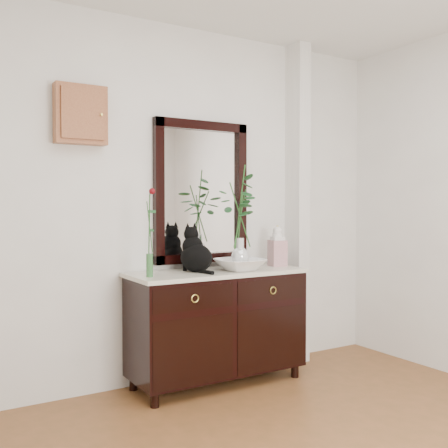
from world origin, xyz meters
TOP-DOWN VIEW (x-y plane):
  - wall_back at (0.00, 1.98)m, footprint 3.60×0.04m
  - pilaster at (1.00, 1.90)m, footprint 0.12×0.20m
  - sideboard at (0.10, 1.73)m, footprint 1.33×0.52m
  - wall_mirror at (0.10, 1.97)m, footprint 0.80×0.06m
  - key_cabinet at (-0.85, 1.94)m, footprint 0.35×0.10m
  - cat at (-0.07, 1.75)m, footprint 0.28×0.32m
  - lotus_bowl at (0.25, 1.65)m, footprint 0.36×0.36m
  - vase_branches at (0.25, 1.65)m, footprint 0.47×0.47m
  - bud_vase_rose at (-0.47, 1.66)m, footprint 0.09×0.09m
  - ginger_jar at (0.67, 1.74)m, footprint 0.14×0.14m

SIDE VIEW (x-z plane):
  - sideboard at x=0.10m, z-range 0.06..0.88m
  - lotus_bowl at x=0.25m, z-range 0.85..0.94m
  - ginger_jar at x=0.67m, z-range 0.85..1.18m
  - cat at x=-0.07m, z-range 0.85..1.19m
  - bud_vase_rose at x=-0.47m, z-range 0.85..1.46m
  - vase_branches at x=0.25m, z-range 0.87..1.65m
  - wall_back at x=0.00m, z-range 0.00..2.70m
  - pilaster at x=1.00m, z-range 0.00..2.70m
  - wall_mirror at x=0.10m, z-range 0.89..1.99m
  - key_cabinet at x=-0.85m, z-range 1.75..2.15m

